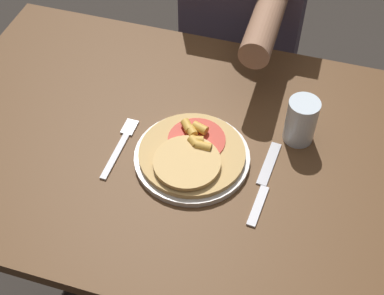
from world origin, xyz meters
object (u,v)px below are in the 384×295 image
Objects in this scene: dining_table at (178,176)px; fork at (121,144)px; pizza at (191,153)px; knife at (264,184)px; plate at (192,157)px; drinking_glass at (301,121)px; person_diner at (245,12)px.

fork is at bearing -161.46° from dining_table.
pizza is 1.29× the size of fork.
knife reaches higher than dining_table.
plate is 0.02m from pizza.
pizza is at bearing -147.46° from drinking_glass.
drinking_glass reaches higher than knife.
dining_table is 4.99× the size of pizza.
plate is 1.09× the size of pizza.
knife is at bearing -7.82° from plate.
knife is (0.16, -0.02, -0.02)m from pizza.
knife is 0.16m from drinking_glass.
pizza reaches higher than dining_table.
drinking_glass is (0.05, 0.15, 0.05)m from knife.
fork reaches higher than dining_table.
dining_table is 4.58× the size of plate.
knife is 2.06× the size of drinking_glass.
pizza is (0.04, -0.04, 0.14)m from dining_table.
person_diner is (-0.18, 0.63, -0.04)m from knife.
knife is at bearing -3.13° from fork.
drinking_glass is at bearing 73.24° from knife.
knife is 0.19× the size of person_diner.
fork is 0.39m from drinking_glass.
plate is 0.21× the size of person_diner.
pizza is (-0.00, -0.00, 0.02)m from plate.
knife is (0.32, -0.02, 0.00)m from fork.
drinking_glass is at bearing 19.86° from fork.
fork is 0.15× the size of person_diner.
plate reaches higher than fork.
person_diner reaches higher than dining_table.
knife is at bearing -73.86° from person_diner.
knife is (0.16, -0.02, -0.00)m from plate.
pizza is at bearing 0.35° from fork.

